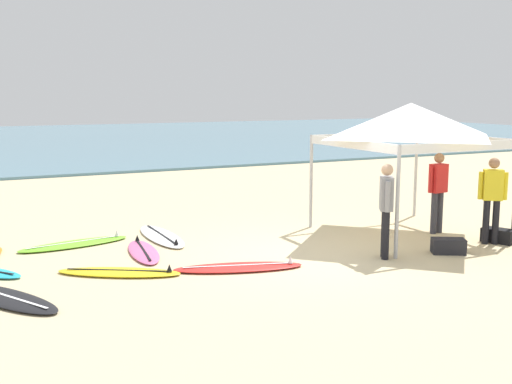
{
  "coord_description": "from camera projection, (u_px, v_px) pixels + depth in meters",
  "views": [
    {
      "loc": [
        -5.96,
        -9.52,
        2.94
      ],
      "look_at": [
        -0.56,
        1.39,
        1.0
      ],
      "focal_mm": 43.5,
      "sensor_mm": 36.0,
      "label": 1
    }
  ],
  "objects": [
    {
      "name": "surfboard_black",
      "position": [
        6.0,
        298.0,
        8.9
      ],
      "size": [
        1.6,
        2.24,
        0.19
      ],
      "color": "black",
      "rests_on": "ground"
    },
    {
      "name": "person_red",
      "position": [
        438.0,
        187.0,
        13.04
      ],
      "size": [
        0.55,
        0.25,
        1.71
      ],
      "color": "#383842",
      "rests_on": "ground"
    },
    {
      "name": "surfboard_white",
      "position": [
        162.0,
        236.0,
        12.74
      ],
      "size": [
        0.62,
        2.27,
        0.19
      ],
      "color": "white",
      "rests_on": "ground"
    },
    {
      "name": "gear_bag_near_tent",
      "position": [
        498.0,
        236.0,
        12.34
      ],
      "size": [
        0.52,
        0.68,
        0.28
      ],
      "primitive_type": "cube",
      "rotation": [
        0.0,
        0.0,
        1.96
      ],
      "color": "black",
      "rests_on": "ground"
    },
    {
      "name": "surfboard_yellow",
      "position": [
        120.0,
        272.0,
        10.18
      ],
      "size": [
        2.04,
        1.54,
        0.19
      ],
      "color": "yellow",
      "rests_on": "ground"
    },
    {
      "name": "canopy_tent",
      "position": [
        411.0,
        121.0,
        12.74
      ],
      "size": [
        3.06,
        3.06,
        2.75
      ],
      "color": "#B7B7BC",
      "rests_on": "ground"
    },
    {
      "name": "surfboard_pink",
      "position": [
        143.0,
        251.0,
        11.51
      ],
      "size": [
        0.74,
        1.92,
        0.19
      ],
      "color": "pink",
      "rests_on": "ground"
    },
    {
      "name": "surfboard_red",
      "position": [
        239.0,
        267.0,
        10.47
      ],
      "size": [
        2.27,
        1.21,
        0.19
      ],
      "color": "red",
      "rests_on": "ground"
    },
    {
      "name": "surfboard_lime",
      "position": [
        75.0,
        244.0,
        12.1
      ],
      "size": [
        2.24,
        0.94,
        0.19
      ],
      "color": "#7AD12D",
      "rests_on": "ground"
    },
    {
      "name": "sea",
      "position": [
        55.0,
        140.0,
        39.0
      ],
      "size": [
        80.0,
        36.0,
        0.1
      ],
      "primitive_type": "cube",
      "color": "#568499",
      "rests_on": "ground"
    },
    {
      "name": "person_yellow",
      "position": [
        492.0,
        195.0,
        12.09
      ],
      "size": [
        0.46,
        0.39,
        1.71
      ],
      "color": "black",
      "rests_on": "ground"
    },
    {
      "name": "ground_plane",
      "position": [
        316.0,
        254.0,
        11.5
      ],
      "size": [
        80.0,
        80.0,
        0.0
      ],
      "primitive_type": "plane",
      "color": "beige"
    },
    {
      "name": "person_grey",
      "position": [
        386.0,
        204.0,
        11.04
      ],
      "size": [
        0.38,
        0.48,
        1.71
      ],
      "color": "black",
      "rests_on": "ground"
    },
    {
      "name": "gear_bag_by_pole",
      "position": [
        448.0,
        246.0,
        11.49
      ],
      "size": [
        0.68,
        0.58,
        0.28
      ],
      "primitive_type": "cube",
      "rotation": [
        0.0,
        0.0,
        2.61
      ],
      "color": "#232328",
      "rests_on": "ground"
    }
  ]
}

